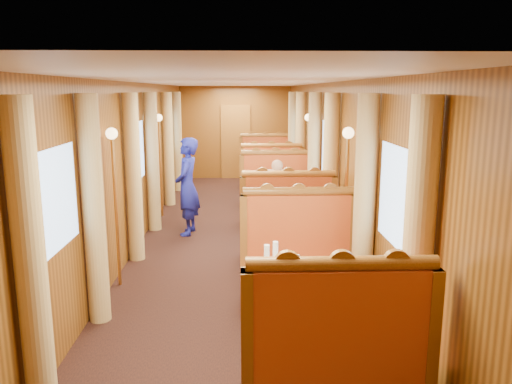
{
  "coord_description": "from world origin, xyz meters",
  "views": [
    {
      "loc": [
        0.1,
        -7.67,
        2.37
      ],
      "look_at": [
        0.32,
        -1.17,
        1.05
      ],
      "focal_mm": 35.0,
      "sensor_mm": 36.0,
      "label": 1
    }
  ],
  "objects_px": {
    "table_mid": "(281,219)",
    "rose_vase_far": "(269,156)",
    "table_near": "(312,316)",
    "tea_tray": "(306,279)",
    "teapot_left": "(295,276)",
    "rose_vase_mid": "(282,184)",
    "banquette_mid_fwd": "(287,234)",
    "passenger": "(277,187)",
    "banquette_far_fwd": "(271,186)",
    "banquette_far_aft": "(266,171)",
    "banquette_near_fwd": "(333,373)",
    "banquette_mid_aft": "(276,202)",
    "teapot_right": "(311,274)",
    "fruit_plate": "(346,278)",
    "teapot_back": "(298,267)",
    "banquette_near_aft": "(299,271)",
    "steward": "(187,187)",
    "table_far": "(268,180)"
  },
  "relations": [
    {
      "from": "table_mid",
      "to": "rose_vase_far",
      "type": "relative_size",
      "value": 2.92
    },
    {
      "from": "table_near",
      "to": "tea_tray",
      "type": "bearing_deg",
      "value": -137.14
    },
    {
      "from": "teapot_left",
      "to": "rose_vase_mid",
      "type": "relative_size",
      "value": 0.44
    },
    {
      "from": "table_near",
      "to": "tea_tray",
      "type": "distance_m",
      "value": 0.4
    },
    {
      "from": "table_mid",
      "to": "banquette_mid_fwd",
      "type": "xyz_separation_m",
      "value": [
        0.0,
        -1.01,
        0.05
      ]
    },
    {
      "from": "rose_vase_far",
      "to": "passenger",
      "type": "xyz_separation_m",
      "value": [
        -0.01,
        -2.75,
        -0.19
      ]
    },
    {
      "from": "banquette_far_fwd",
      "to": "banquette_far_aft",
      "type": "relative_size",
      "value": 1.0
    },
    {
      "from": "banquette_near_fwd",
      "to": "banquette_mid_aft",
      "type": "relative_size",
      "value": 1.0
    },
    {
      "from": "rose_vase_mid",
      "to": "passenger",
      "type": "height_order",
      "value": "passenger"
    },
    {
      "from": "table_near",
      "to": "teapot_right",
      "type": "bearing_deg",
      "value": -110.93
    },
    {
      "from": "table_near",
      "to": "teapot_left",
      "type": "height_order",
      "value": "teapot_left"
    },
    {
      "from": "teapot_left",
      "to": "tea_tray",
      "type": "bearing_deg",
      "value": 22.12
    },
    {
      "from": "banquette_mid_aft",
      "to": "fruit_plate",
      "type": "height_order",
      "value": "banquette_mid_aft"
    },
    {
      "from": "teapot_back",
      "to": "banquette_far_aft",
      "type": "bearing_deg",
      "value": 80.36
    },
    {
      "from": "banquette_mid_aft",
      "to": "banquette_far_fwd",
      "type": "distance_m",
      "value": 1.47
    },
    {
      "from": "banquette_far_fwd",
      "to": "teapot_right",
      "type": "bearing_deg",
      "value": -90.3
    },
    {
      "from": "table_mid",
      "to": "teapot_right",
      "type": "xyz_separation_m",
      "value": [
        -0.03,
        -3.58,
        0.43
      ]
    },
    {
      "from": "banquette_far_aft",
      "to": "rose_vase_far",
      "type": "bearing_deg",
      "value": -89.23
    },
    {
      "from": "banquette_far_aft",
      "to": "rose_vase_mid",
      "type": "relative_size",
      "value": 3.72
    },
    {
      "from": "banquette_mid_aft",
      "to": "passenger",
      "type": "bearing_deg",
      "value": -90.0
    },
    {
      "from": "rose_vase_far",
      "to": "banquette_near_aft",
      "type": "bearing_deg",
      "value": -90.13
    },
    {
      "from": "passenger",
      "to": "fruit_plate",
      "type": "bearing_deg",
      "value": -86.35
    },
    {
      "from": "banquette_mid_aft",
      "to": "rose_vase_mid",
      "type": "relative_size",
      "value": 3.72
    },
    {
      "from": "banquette_near_aft",
      "to": "passenger",
      "type": "relative_size",
      "value": 1.76
    },
    {
      "from": "banquette_near_aft",
      "to": "steward",
      "type": "xyz_separation_m",
      "value": [
        -1.52,
        2.97,
        0.39
      ]
    },
    {
      "from": "banquette_mid_aft",
      "to": "table_near",
      "type": "bearing_deg",
      "value": -90.0
    },
    {
      "from": "table_near",
      "to": "rose_vase_far",
      "type": "relative_size",
      "value": 2.92
    },
    {
      "from": "teapot_right",
      "to": "rose_vase_mid",
      "type": "bearing_deg",
      "value": 105.37
    },
    {
      "from": "table_mid",
      "to": "tea_tray",
      "type": "xyz_separation_m",
      "value": [
        -0.08,
        -3.57,
        0.38
      ]
    },
    {
      "from": "banquette_mid_fwd",
      "to": "teapot_right",
      "type": "height_order",
      "value": "banquette_mid_fwd"
    },
    {
      "from": "banquette_far_fwd",
      "to": "steward",
      "type": "distance_m",
      "value": 2.54
    },
    {
      "from": "teapot_right",
      "to": "table_mid",
      "type": "bearing_deg",
      "value": 105.56
    },
    {
      "from": "banquette_mid_aft",
      "to": "teapot_right",
      "type": "relative_size",
      "value": 9.73
    },
    {
      "from": "banquette_near_aft",
      "to": "banquette_mid_fwd",
      "type": "xyz_separation_m",
      "value": [
        0.0,
        1.47,
        0.0
      ]
    },
    {
      "from": "banquette_near_aft",
      "to": "table_far",
      "type": "relative_size",
      "value": 1.28
    },
    {
      "from": "banquette_mid_fwd",
      "to": "fruit_plate",
      "type": "xyz_separation_m",
      "value": [
        0.28,
        -2.57,
        0.35
      ]
    },
    {
      "from": "teapot_right",
      "to": "passenger",
      "type": "xyz_separation_m",
      "value": [
        0.03,
        4.35,
        -0.06
      ]
    },
    {
      "from": "banquette_far_aft",
      "to": "tea_tray",
      "type": "bearing_deg",
      "value": -90.56
    },
    {
      "from": "teapot_right",
      "to": "fruit_plate",
      "type": "bearing_deg",
      "value": 15.75
    },
    {
      "from": "tea_tray",
      "to": "banquette_near_fwd",
      "type": "bearing_deg",
      "value": -85.2
    },
    {
      "from": "table_mid",
      "to": "banquette_far_fwd",
      "type": "relative_size",
      "value": 0.78
    },
    {
      "from": "banquette_mid_fwd",
      "to": "fruit_plate",
      "type": "relative_size",
      "value": 6.46
    },
    {
      "from": "banquette_far_aft",
      "to": "teapot_right",
      "type": "distance_m",
      "value": 8.11
    },
    {
      "from": "banquette_near_fwd",
      "to": "banquette_mid_aft",
      "type": "distance_m",
      "value": 5.53
    },
    {
      "from": "table_near",
      "to": "rose_vase_far",
      "type": "xyz_separation_m",
      "value": [
        0.01,
        7.02,
        0.55
      ]
    },
    {
      "from": "banquette_mid_fwd",
      "to": "teapot_back",
      "type": "relative_size",
      "value": 8.26
    },
    {
      "from": "rose_vase_mid",
      "to": "teapot_back",
      "type": "bearing_deg",
      "value": -92.3
    },
    {
      "from": "banquette_far_fwd",
      "to": "banquette_far_aft",
      "type": "height_order",
      "value": "same"
    },
    {
      "from": "tea_tray",
      "to": "banquette_mid_aft",
      "type": "bearing_deg",
      "value": 89.01
    },
    {
      "from": "teapot_left",
      "to": "passenger",
      "type": "height_order",
      "value": "passenger"
    }
  ]
}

